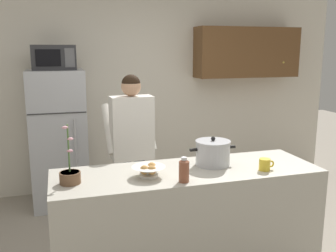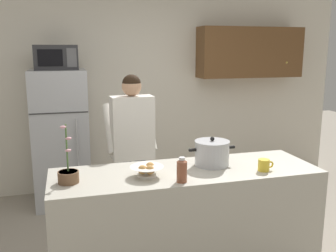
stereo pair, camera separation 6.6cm
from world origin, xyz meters
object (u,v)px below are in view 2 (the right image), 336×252
at_px(refrigerator, 61,138).
at_px(coffee_mug, 264,165).
at_px(bread_bowl, 147,170).
at_px(bottle_near_edge, 182,170).
at_px(microwave, 56,57).
at_px(person_near_pot, 132,137).
at_px(potted_orchid, 68,175).
at_px(cooking_pot, 212,153).

height_order(refrigerator, coffee_mug, refrigerator).
height_order(bread_bowl, bottle_near_edge, bottle_near_edge).
relative_size(coffee_mug, bottle_near_edge, 0.71).
relative_size(microwave, bread_bowl, 1.87).
bearing_deg(bottle_near_edge, refrigerator, 112.28).
bearing_deg(bottle_near_edge, person_near_pot, 98.20).
xyz_separation_m(person_near_pot, coffee_mug, (0.86, -1.05, -0.05)).
xyz_separation_m(coffee_mug, bottle_near_edge, (-0.70, -0.07, 0.04)).
bearing_deg(bread_bowl, potted_orchid, 177.51).
relative_size(refrigerator, cooking_pot, 4.06).
xyz_separation_m(refrigerator, microwave, (0.00, -0.02, 0.96)).
height_order(microwave, person_near_pot, microwave).
bearing_deg(person_near_pot, bottle_near_edge, -81.80).
xyz_separation_m(refrigerator, bread_bowl, (0.64, -1.92, 0.15)).
height_order(person_near_pot, potted_orchid, person_near_pot).
relative_size(microwave, person_near_pot, 0.29).
xyz_separation_m(refrigerator, cooking_pot, (1.22, -1.78, 0.21)).
relative_size(refrigerator, microwave, 3.40).
bearing_deg(refrigerator, microwave, -89.93).
xyz_separation_m(microwave, bottle_near_edge, (0.86, -2.07, -0.76)).
distance_m(bread_bowl, potted_orchid, 0.57).
relative_size(refrigerator, bottle_near_edge, 8.80).
height_order(microwave, coffee_mug, microwave).
height_order(coffee_mug, bread_bowl, bread_bowl).
bearing_deg(bread_bowl, bottle_near_edge, -39.16).
bearing_deg(potted_orchid, bread_bowl, -2.49).
height_order(microwave, bread_bowl, microwave).
bearing_deg(bottle_near_edge, bread_bowl, 140.84).
distance_m(person_near_pot, coffee_mug, 1.36).
bearing_deg(person_near_pot, cooking_pot, -57.11).
height_order(cooking_pot, bread_bowl, cooking_pot).
height_order(refrigerator, microwave, microwave).
bearing_deg(bottle_near_edge, coffee_mug, 5.40).
distance_m(microwave, potted_orchid, 2.03).
bearing_deg(person_near_pot, refrigerator, 125.57).
bearing_deg(microwave, bread_bowl, -71.34).
relative_size(microwave, bottle_near_edge, 2.59).
distance_m(microwave, bread_bowl, 2.15).
height_order(cooking_pot, coffee_mug, cooking_pot).
relative_size(person_near_pot, cooking_pot, 4.06).
bearing_deg(person_near_pot, potted_orchid, -124.49).
bearing_deg(refrigerator, coffee_mug, -52.40).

